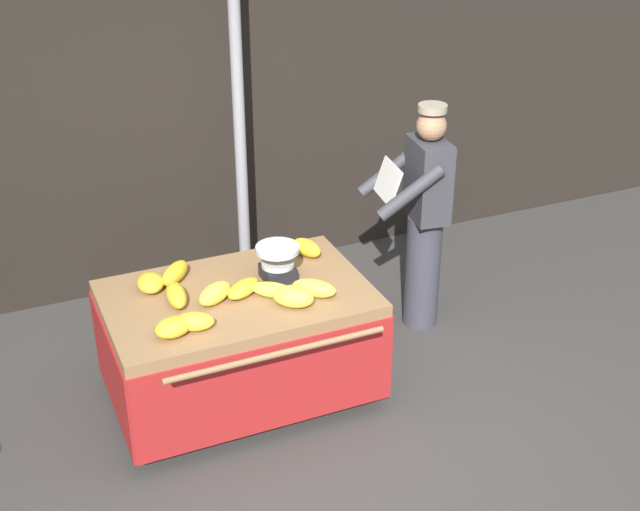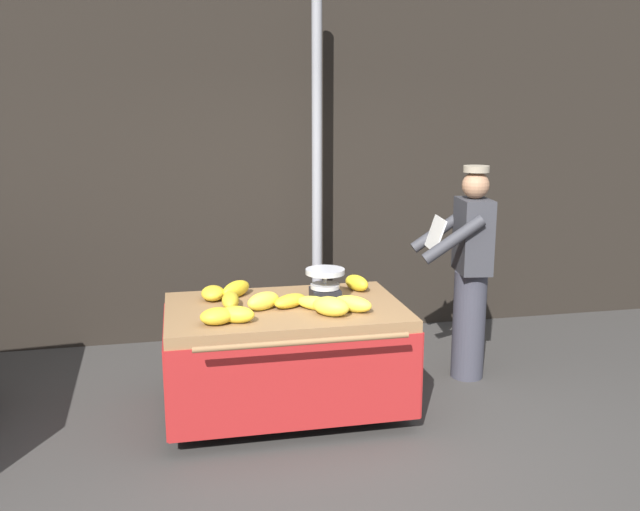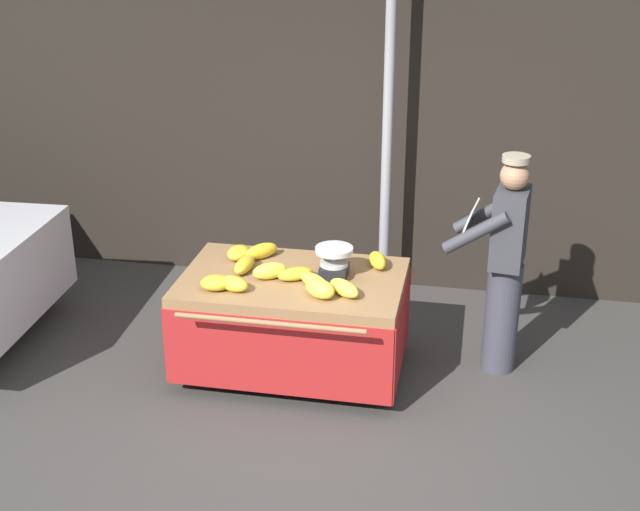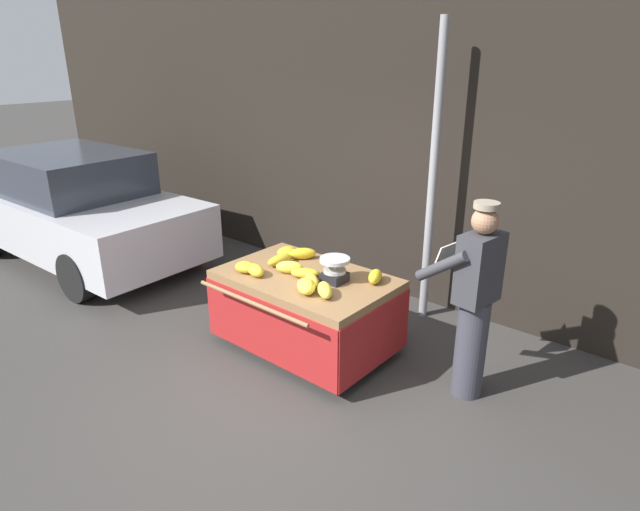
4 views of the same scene
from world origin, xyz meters
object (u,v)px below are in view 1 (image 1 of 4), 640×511
(weighing_scale, at_px, (278,263))
(banana_bunch_0, at_px, (243,288))
(banana_bunch_6, at_px, (215,294))
(banana_bunch_9, at_px, (175,273))
(street_pole, at_px, (238,103))
(banana_bunch_1, at_px, (293,297))
(banana_bunch_5, at_px, (176,295))
(vendor_person, at_px, (424,218))
(banana_bunch_10, at_px, (150,283))
(banana_bunch_7, at_px, (314,288))
(banana_bunch_8, at_px, (173,327))
(banana_bunch_3, at_px, (273,290))
(banana_bunch_4, at_px, (194,322))
(banana_bunch_2, at_px, (307,248))
(banana_cart, at_px, (239,322))

(weighing_scale, relative_size, banana_bunch_0, 1.03)
(banana_bunch_6, xyz_separation_m, banana_bunch_9, (-0.15, 0.35, -0.00))
(street_pole, bearing_deg, banana_bunch_1, -98.60)
(banana_bunch_5, bearing_deg, vendor_person, 9.42)
(banana_bunch_10, bearing_deg, banana_bunch_7, -27.89)
(banana_bunch_6, bearing_deg, vendor_person, 13.55)
(banana_bunch_8, bearing_deg, street_pole, 59.50)
(banana_bunch_3, distance_m, banana_bunch_4, 0.58)
(weighing_scale, distance_m, banana_bunch_2, 0.38)
(street_pole, height_order, banana_bunch_3, street_pole)
(banana_bunch_4, relative_size, banana_bunch_5, 0.79)
(banana_cart, bearing_deg, banana_bunch_0, -50.51)
(street_pole, relative_size, banana_bunch_3, 11.01)
(banana_cart, height_order, banana_bunch_2, banana_bunch_2)
(banana_bunch_4, relative_size, vendor_person, 0.14)
(banana_bunch_0, distance_m, banana_bunch_3, 0.18)
(street_pole, bearing_deg, banana_bunch_7, -93.18)
(street_pole, relative_size, banana_bunch_7, 10.95)
(banana_bunch_3, distance_m, banana_bunch_10, 0.77)
(street_pole, bearing_deg, banana_bunch_8, -120.50)
(street_pole, distance_m, banana_bunch_5, 1.77)
(banana_bunch_0, relative_size, banana_bunch_2, 1.14)
(banana_bunch_9, bearing_deg, banana_bunch_10, -164.72)
(banana_bunch_0, xyz_separation_m, banana_bunch_8, (-0.52, -0.28, 0.01))
(weighing_scale, height_order, banana_bunch_10, weighing_scale)
(banana_bunch_3, bearing_deg, banana_bunch_4, -162.38)
(banana_bunch_2, height_order, banana_bunch_6, banana_bunch_6)
(banana_bunch_0, height_order, banana_bunch_6, banana_bunch_6)
(banana_bunch_4, height_order, vendor_person, vendor_person)
(banana_bunch_9, relative_size, vendor_person, 0.17)
(banana_bunch_9, bearing_deg, banana_bunch_0, -44.67)
(banana_bunch_5, bearing_deg, weighing_scale, 2.40)
(banana_bunch_3, relative_size, banana_bunch_7, 0.99)
(banana_bunch_4, xyz_separation_m, vendor_person, (1.90, 0.66, 0.03))
(banana_bunch_7, height_order, banana_bunch_8, banana_bunch_7)
(banana_bunch_2, relative_size, banana_bunch_9, 0.84)
(banana_bunch_6, relative_size, banana_bunch_8, 1.19)
(banana_bunch_6, bearing_deg, banana_bunch_9, 113.57)
(weighing_scale, height_order, banana_bunch_0, weighing_scale)
(banana_bunch_5, bearing_deg, banana_bunch_6, -22.70)
(banana_bunch_1, relative_size, banana_bunch_5, 0.88)
(street_pole, relative_size, banana_bunch_2, 12.95)
(banana_bunch_5, relative_size, banana_bunch_8, 1.35)
(banana_cart, height_order, banana_bunch_5, banana_bunch_5)
(banana_cart, distance_m, banana_bunch_6, 0.32)
(banana_bunch_6, bearing_deg, banana_bunch_3, -12.32)
(banana_bunch_1, xyz_separation_m, banana_bunch_10, (-0.75, 0.54, -0.01))
(banana_bunch_9, bearing_deg, banana_bunch_1, -45.56)
(banana_cart, relative_size, banana_bunch_4, 7.13)
(banana_bunch_4, bearing_deg, banana_bunch_6, 50.89)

